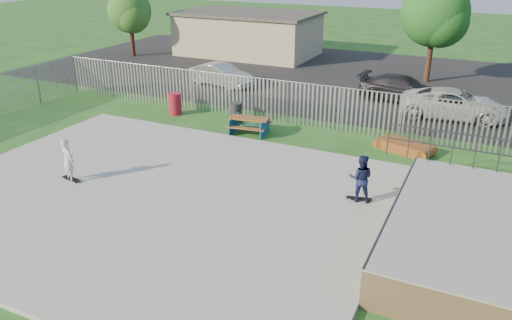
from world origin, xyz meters
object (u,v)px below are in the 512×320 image
at_px(trash_bin_red, 175,104).
at_px(car_white, 454,104).
at_px(picnic_table, 249,125).
at_px(car_silver, 221,75).
at_px(trash_bin_grey, 236,113).
at_px(skater_navy, 361,178).
at_px(skater_white, 68,160).
at_px(tree_left, 130,11).
at_px(car_dark, 403,89).
at_px(funbox, 404,147).
at_px(tree_mid, 435,13).

xyz_separation_m(trash_bin_red, car_white, (12.45, 5.30, 0.18)).
height_order(picnic_table, car_white, car_white).
bearing_deg(car_white, car_silver, 82.62).
xyz_separation_m(trash_bin_grey, skater_navy, (7.39, -5.58, 0.45)).
height_order(skater_navy, skater_white, same).
height_order(picnic_table, car_silver, car_silver).
distance_m(trash_bin_grey, tree_left, 18.13).
height_order(trash_bin_grey, skater_navy, skater_navy).
xyz_separation_m(tree_left, skater_white, (12.42, -19.07, -2.39)).
relative_size(car_dark, tree_left, 0.95).
xyz_separation_m(picnic_table, car_dark, (5.16, 8.01, 0.33)).
xyz_separation_m(funbox, tree_mid, (-0.91, 12.33, 3.88)).
height_order(picnic_table, trash_bin_grey, trash_bin_grey).
relative_size(car_silver, tree_left, 0.80).
bearing_deg(tree_mid, car_dark, -95.98).
relative_size(funbox, tree_left, 0.44).
distance_m(car_silver, tree_mid, 13.10).
height_order(tree_mid, skater_navy, tree_mid).
bearing_deg(trash_bin_grey, skater_navy, -37.03).
bearing_deg(skater_navy, car_silver, -56.46).
bearing_deg(skater_navy, picnic_table, -47.92).
relative_size(funbox, trash_bin_red, 2.05).
height_order(car_silver, tree_mid, tree_mid).
relative_size(car_white, tree_left, 1.01).
relative_size(trash_bin_red, tree_left, 0.22).
bearing_deg(trash_bin_red, tree_mid, 50.11).
height_order(picnic_table, skater_white, skater_white).
bearing_deg(funbox, trash_bin_grey, -164.13).
height_order(car_dark, tree_left, tree_left).
distance_m(trash_bin_red, tree_left, 15.78).
relative_size(trash_bin_red, tree_mid, 0.18).
height_order(trash_bin_red, tree_mid, tree_mid).
distance_m(trash_bin_red, skater_navy, 11.96).
xyz_separation_m(funbox, car_dark, (-1.45, 7.22, 0.50)).
height_order(trash_bin_grey, tree_mid, tree_mid).
xyz_separation_m(funbox, car_white, (1.31, 5.40, 0.51)).
distance_m(funbox, car_silver, 13.24).
xyz_separation_m(picnic_table, tree_left, (-15.68, 11.70, 2.95)).
relative_size(funbox, car_white, 0.44).
bearing_deg(car_dark, skater_navy, -170.45).
bearing_deg(skater_white, car_dark, -99.61).
bearing_deg(picnic_table, trash_bin_red, 160.47).
relative_size(funbox, car_silver, 0.55).
bearing_deg(picnic_table, funbox, -1.50).
distance_m(car_dark, tree_mid, 6.15).
xyz_separation_m(car_silver, car_dark, (10.38, 1.28, 0.03)).
height_order(car_dark, skater_navy, skater_navy).
bearing_deg(skater_navy, trash_bin_red, -38.55).
bearing_deg(tree_mid, tree_left, -176.18).
bearing_deg(car_white, funbox, 161.31).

